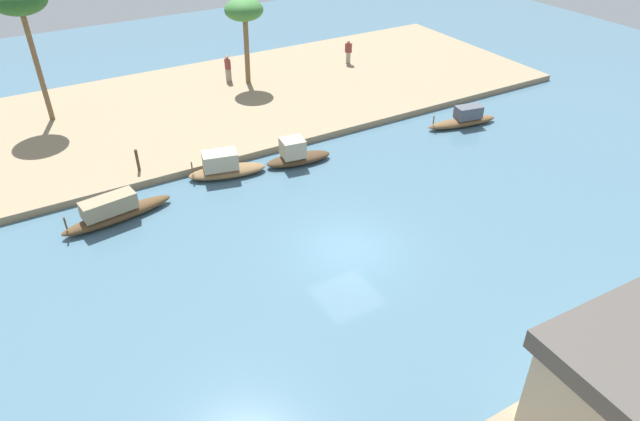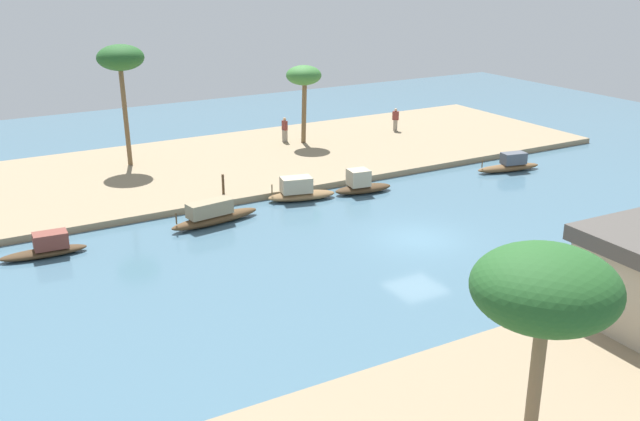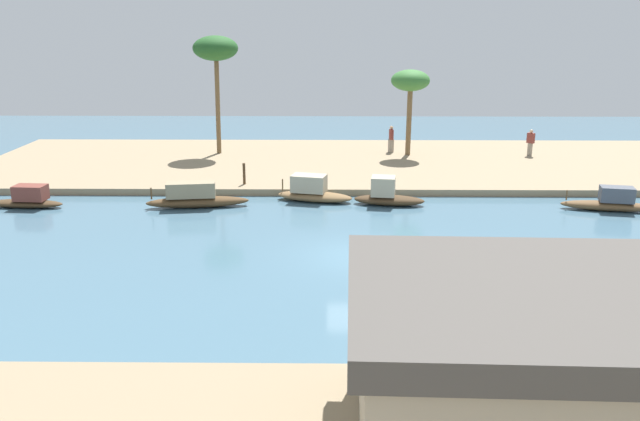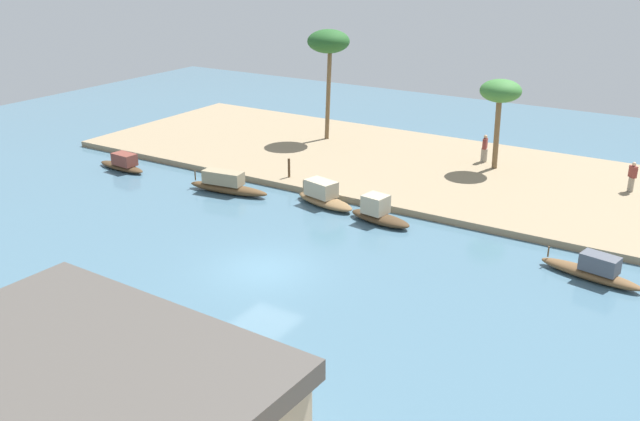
{
  "view_description": "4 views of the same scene",
  "coord_description": "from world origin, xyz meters",
  "px_view_note": "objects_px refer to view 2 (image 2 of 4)",
  "views": [
    {
      "loc": [
        10.11,
        14.98,
        13.83
      ],
      "look_at": [
        -0.1,
        -2.42,
        0.42
      ],
      "focal_mm": 31.95,
      "sensor_mm": 36.0,
      "label": 1
    },
    {
      "loc": [
        20.2,
        25.57,
        12.62
      ],
      "look_at": [
        2.95,
        -4.06,
        0.71
      ],
      "focal_mm": 41.7,
      "sensor_mm": 36.0,
      "label": 2
    },
    {
      "loc": [
        1.23,
        23.71,
        8.53
      ],
      "look_at": [
        1.57,
        -3.32,
        0.82
      ],
      "focal_mm": 37.75,
      "sensor_mm": 36.0,
      "label": 3
    },
    {
      "loc": [
        -16.07,
        21.15,
        12.77
      ],
      "look_at": [
        0.5,
        -5.19,
        0.87
      ],
      "focal_mm": 39.3,
      "sensor_mm": 36.0,
      "label": 4
    }
  ],
  "objects_px": {
    "person_on_near_bank": "(285,132)",
    "palm_tree_right_short": "(545,292)",
    "palm_tree_left_far": "(121,60)",
    "sampan_foreground": "(361,185)",
    "mooring_post": "(223,184)",
    "sampan_upstream_small": "(510,165)",
    "sampan_open_hull": "(213,215)",
    "sampan_with_tall_canopy": "(46,248)",
    "person_by_mooring": "(395,120)",
    "palm_tree_left_near": "(304,77)",
    "sampan_with_red_awning": "(300,191)"
  },
  "relations": [
    {
      "from": "palm_tree_right_short",
      "to": "sampan_foreground",
      "type": "bearing_deg",
      "value": -114.98
    },
    {
      "from": "palm_tree_left_far",
      "to": "palm_tree_right_short",
      "type": "relative_size",
      "value": 1.09
    },
    {
      "from": "person_on_near_bank",
      "to": "person_by_mooring",
      "type": "height_order",
      "value": "person_on_near_bank"
    },
    {
      "from": "sampan_with_red_awning",
      "to": "person_on_near_bank",
      "type": "bearing_deg",
      "value": -100.36
    },
    {
      "from": "palm_tree_right_short",
      "to": "palm_tree_left_far",
      "type": "bearing_deg",
      "value": -91.78
    },
    {
      "from": "mooring_post",
      "to": "person_on_near_bank",
      "type": "bearing_deg",
      "value": -133.51
    },
    {
      "from": "sampan_foreground",
      "to": "person_on_near_bank",
      "type": "distance_m",
      "value": 11.51
    },
    {
      "from": "person_on_near_bank",
      "to": "palm_tree_left_near",
      "type": "bearing_deg",
      "value": -141.72
    },
    {
      "from": "person_on_near_bank",
      "to": "palm_tree_left_near",
      "type": "xyz_separation_m",
      "value": [
        -0.97,
        0.99,
        3.77
      ]
    },
    {
      "from": "mooring_post",
      "to": "palm_tree_right_short",
      "type": "height_order",
      "value": "palm_tree_right_short"
    },
    {
      "from": "sampan_upstream_small",
      "to": "palm_tree_left_far",
      "type": "distance_m",
      "value": 24.16
    },
    {
      "from": "person_by_mooring",
      "to": "palm_tree_left_far",
      "type": "height_order",
      "value": "palm_tree_left_far"
    },
    {
      "from": "sampan_foreground",
      "to": "palm_tree_right_short",
      "type": "distance_m",
      "value": 26.16
    },
    {
      "from": "sampan_foreground",
      "to": "palm_tree_right_short",
      "type": "bearing_deg",
      "value": 72.98
    },
    {
      "from": "sampan_foreground",
      "to": "palm_tree_left_near",
      "type": "xyz_separation_m",
      "value": [
        -2.17,
        -10.45,
        4.34
      ]
    },
    {
      "from": "sampan_with_tall_canopy",
      "to": "mooring_post",
      "type": "relative_size",
      "value": 3.44
    },
    {
      "from": "sampan_open_hull",
      "to": "sampan_upstream_small",
      "type": "bearing_deg",
      "value": 170.97
    },
    {
      "from": "sampan_upstream_small",
      "to": "sampan_open_hull",
      "type": "distance_m",
      "value": 19.3
    },
    {
      "from": "palm_tree_left_near",
      "to": "palm_tree_left_far",
      "type": "height_order",
      "value": "palm_tree_left_far"
    },
    {
      "from": "sampan_upstream_small",
      "to": "person_by_mooring",
      "type": "height_order",
      "value": "person_by_mooring"
    },
    {
      "from": "person_by_mooring",
      "to": "palm_tree_right_short",
      "type": "relative_size",
      "value": 0.25
    },
    {
      "from": "sampan_upstream_small",
      "to": "sampan_open_hull",
      "type": "bearing_deg",
      "value": 10.01
    },
    {
      "from": "palm_tree_left_far",
      "to": "person_by_mooring",
      "type": "bearing_deg",
      "value": 177.66
    },
    {
      "from": "sampan_with_red_awning",
      "to": "palm_tree_left_near",
      "type": "height_order",
      "value": "palm_tree_left_near"
    },
    {
      "from": "sampan_with_red_awning",
      "to": "sampan_with_tall_canopy",
      "type": "bearing_deg",
      "value": 19.06
    },
    {
      "from": "sampan_with_tall_canopy",
      "to": "person_by_mooring",
      "type": "height_order",
      "value": "person_by_mooring"
    },
    {
      "from": "person_by_mooring",
      "to": "sampan_with_tall_canopy",
      "type": "bearing_deg",
      "value": -111.87
    },
    {
      "from": "person_on_near_bank",
      "to": "palm_tree_right_short",
      "type": "distance_m",
      "value": 36.97
    },
    {
      "from": "palm_tree_left_near",
      "to": "sampan_foreground",
      "type": "bearing_deg",
      "value": 78.26
    },
    {
      "from": "sampan_with_red_awning",
      "to": "palm_tree_right_short",
      "type": "xyz_separation_m",
      "value": [
        7.24,
        23.83,
        5.56
      ]
    },
    {
      "from": "mooring_post",
      "to": "palm_tree_left_far",
      "type": "xyz_separation_m",
      "value": [
        2.61,
        -8.48,
        5.79
      ]
    },
    {
      "from": "sampan_with_red_awning",
      "to": "palm_tree_left_far",
      "type": "xyz_separation_m",
      "value": [
        6.17,
        -10.5,
        6.2
      ]
    },
    {
      "from": "person_on_near_bank",
      "to": "palm_tree_left_far",
      "type": "xyz_separation_m",
      "value": [
        10.93,
        0.28,
        5.63
      ]
    },
    {
      "from": "sampan_foreground",
      "to": "person_by_mooring",
      "type": "bearing_deg",
      "value": -125.24
    },
    {
      "from": "sampan_with_red_awning",
      "to": "sampan_upstream_small",
      "type": "bearing_deg",
      "value": -172.92
    },
    {
      "from": "sampan_with_tall_canopy",
      "to": "person_by_mooring",
      "type": "bearing_deg",
      "value": -153.51
    },
    {
      "from": "palm_tree_right_short",
      "to": "palm_tree_left_near",
      "type": "bearing_deg",
      "value": -111.09
    },
    {
      "from": "palm_tree_left_near",
      "to": "palm_tree_left_far",
      "type": "xyz_separation_m",
      "value": [
        11.9,
        -0.71,
        1.87
      ]
    },
    {
      "from": "sampan_open_hull",
      "to": "mooring_post",
      "type": "height_order",
      "value": "mooring_post"
    },
    {
      "from": "palm_tree_right_short",
      "to": "sampan_open_hull",
      "type": "bearing_deg",
      "value": -94.42
    },
    {
      "from": "person_on_near_bank",
      "to": "palm_tree_right_short",
      "type": "height_order",
      "value": "palm_tree_right_short"
    },
    {
      "from": "sampan_open_hull",
      "to": "palm_tree_left_near",
      "type": "xyz_separation_m",
      "value": [
        -11.22,
        -11.0,
        4.34
      ]
    },
    {
      "from": "person_on_near_bank",
      "to": "palm_tree_left_far",
      "type": "distance_m",
      "value": 12.29
    },
    {
      "from": "sampan_foreground",
      "to": "mooring_post",
      "type": "bearing_deg",
      "value": -12.63
    },
    {
      "from": "sampan_upstream_small",
      "to": "sampan_foreground",
      "type": "height_order",
      "value": "sampan_foreground"
    },
    {
      "from": "person_by_mooring",
      "to": "mooring_post",
      "type": "xyz_separation_m",
      "value": [
        16.85,
        7.69,
        -0.24
      ]
    },
    {
      "from": "person_on_near_bank",
      "to": "person_by_mooring",
      "type": "xyz_separation_m",
      "value": [
        -8.53,
        1.08,
        0.08
      ]
    },
    {
      "from": "sampan_open_hull",
      "to": "sampan_foreground",
      "type": "xyz_separation_m",
      "value": [
        -9.05,
        -0.55,
        0.0
      ]
    },
    {
      "from": "palm_tree_left_near",
      "to": "person_by_mooring",
      "type": "bearing_deg",
      "value": 179.33
    },
    {
      "from": "sampan_with_tall_canopy",
      "to": "sampan_foreground",
      "type": "distance_m",
      "value": 16.96
    }
  ]
}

